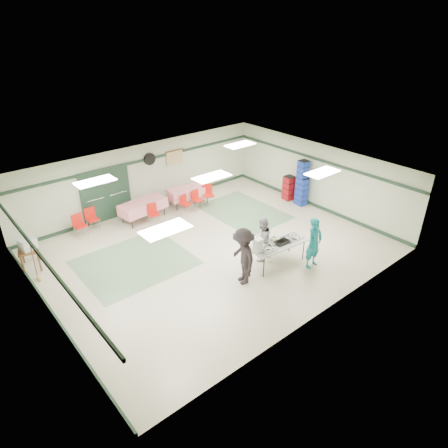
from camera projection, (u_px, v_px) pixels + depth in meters
floor at (213, 249)px, 13.87m from camera, size 11.00×11.00×0.00m
ceiling at (212, 176)px, 12.60m from camera, size 11.00×11.00×0.00m
wall_back at (144, 177)px, 16.28m from camera, size 11.00×0.00×11.00m
wall_front at (322, 275)px, 10.19m from camera, size 11.00×0.00×11.00m
wall_left at (43, 277)px, 10.12m from camera, size 0.00×9.00×9.00m
wall_right at (317, 176)px, 16.35m from camera, size 0.00×9.00×9.00m
trim_back at (143, 160)px, 15.93m from camera, size 11.00×0.06×0.10m
baseboard_back at (147, 205)px, 16.87m from camera, size 11.00×0.06×0.12m
trim_left at (38, 253)px, 9.80m from camera, size 0.06×9.00×0.10m
baseboard_left at (54, 315)px, 10.74m from camera, size 0.06×9.00×0.12m
trim_right at (319, 160)px, 16.01m from camera, size 0.06×9.00×0.10m
baseboard_right at (314, 205)px, 16.94m from camera, size 0.06×9.00×0.12m
green_patch_a at (135, 262)px, 13.13m from camera, size 3.50×3.00×0.01m
green_patch_b at (243, 212)px, 16.47m from camera, size 2.50×3.50×0.01m
double_door_left at (94, 198)px, 15.13m from camera, size 0.90×0.06×2.10m
double_door_right at (117, 192)px, 15.67m from camera, size 0.90×0.06×2.10m
door_frame at (106, 195)px, 15.39m from camera, size 2.00×0.03×2.15m
wall_fan at (150, 159)px, 16.08m from camera, size 0.50×0.10×0.50m
scroll_banner at (175, 158)px, 16.86m from camera, size 0.80×0.02×0.60m
serving_table at (278, 244)px, 12.74m from camera, size 2.04×0.95×0.76m
sheet_tray_right at (292, 238)px, 13.02m from camera, size 0.66×0.52×0.02m
sheet_tray_mid at (273, 242)px, 12.79m from camera, size 0.61×0.48×0.02m
sheet_tray_left at (267, 250)px, 12.36m from camera, size 0.55×0.44×0.02m
baking_pan at (282, 242)px, 12.72m from camera, size 0.51×0.34×0.08m
foam_box_stack at (258, 245)px, 12.19m from camera, size 0.26×0.24×0.45m
volunteer_teal at (314, 243)px, 12.57m from camera, size 0.64×0.44×1.70m
volunteer_grey at (262, 239)px, 12.94m from camera, size 0.86×0.74×1.54m
volunteer_dark at (243, 256)px, 11.76m from camera, size 1.03×1.33×1.82m
dining_table_a at (189, 192)px, 16.87m from camera, size 1.84×0.99×0.77m
dining_table_b at (143, 206)px, 15.63m from camera, size 1.96×1.06×0.77m
chair_a at (196, 198)px, 16.50m from camera, size 0.41×0.41×0.82m
chair_b at (185, 202)px, 16.18m from camera, size 0.44×0.44×0.78m
chair_c at (208, 192)px, 16.82m from camera, size 0.55×0.55×0.91m
chair_d at (153, 212)px, 15.33m from camera, size 0.44×0.44×0.83m
chair_loose_a at (91, 217)px, 14.88m from camera, size 0.42×0.42×0.88m
chair_loose_b at (79, 223)px, 14.43m from camera, size 0.45×0.45×0.87m
crate_stack_blue_a at (302, 183)px, 16.65m from camera, size 0.42×0.42×1.95m
crate_stack_red at (289, 188)px, 17.33m from camera, size 0.45×0.45×1.07m
crate_stack_blue_b at (302, 192)px, 16.78m from camera, size 0.43×0.43×1.22m
printer_table at (29, 250)px, 12.60m from camera, size 0.80×1.04×0.74m
office_printer at (28, 244)px, 12.38m from camera, size 0.54×0.50×0.36m
broom at (34, 261)px, 11.99m from camera, size 0.06×0.21×1.27m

